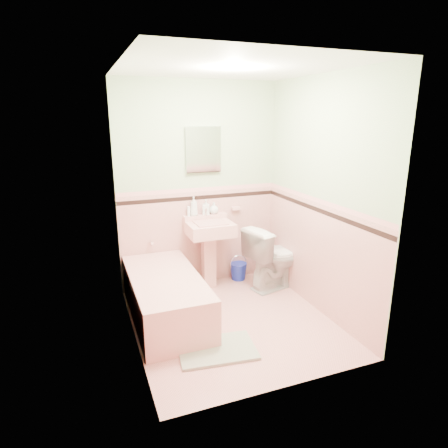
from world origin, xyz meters
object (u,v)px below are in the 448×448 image
object	(u,v)px
soap_bottle_left	(194,206)
toilet	(276,257)
sink	(210,256)
bathtub	(166,298)
medicine_cabinet	(203,150)
bucket	(238,271)
soap_bottle_mid	(206,207)
shoe	(199,344)
soap_bottle_right	(214,208)

from	to	relation	value
soap_bottle_left	toilet	bearing A→B (deg)	-24.43
sink	bathtub	bearing A→B (deg)	-142.07
medicine_cabinet	bucket	distance (m)	1.65
soap_bottle_left	soap_bottle_mid	xyz separation A→B (m)	(0.16, 0.00, -0.02)
sink	toilet	distance (m)	0.82
sink	bucket	distance (m)	0.55
bathtub	toilet	size ratio (longest dim) A/B	1.88
bathtub	shoe	size ratio (longest dim) A/B	9.57
bathtub	bucket	xyz separation A→B (m)	(1.12, 0.66, -0.11)
shoe	sink	bearing A→B (deg)	57.47
soap_bottle_left	soap_bottle_right	world-z (taller)	soap_bottle_left
bathtub	shoe	bearing A→B (deg)	-77.81
bucket	shoe	size ratio (longest dim) A/B	1.41
sink	soap_bottle_right	world-z (taller)	soap_bottle_right
medicine_cabinet	shoe	xyz separation A→B (m)	(-0.53, -1.44, -1.64)
bathtub	sink	world-z (taller)	sink
bathtub	sink	bearing A→B (deg)	37.93
sink	soap_bottle_mid	world-z (taller)	soap_bottle_mid
sink	bucket	xyz separation A→B (m)	(0.44, 0.13, -0.32)
toilet	shoe	xyz separation A→B (m)	(-1.31, -0.99, -0.34)
soap_bottle_right	toilet	size ratio (longest dim) A/B	0.18
soap_bottle_right	toilet	xyz separation A→B (m)	(0.67, -0.42, -0.58)
medicine_cabinet	bathtub	bearing A→B (deg)	-132.58
bucket	soap_bottle_left	bearing A→B (deg)	174.98
bathtub	soap_bottle_left	distance (m)	1.20
bathtub	sink	distance (m)	0.89
soap_bottle_right	bucket	bearing A→B (deg)	-9.03
soap_bottle_left	shoe	size ratio (longest dim) A/B	1.50
soap_bottle_mid	toilet	world-z (taller)	soap_bottle_mid
soap_bottle_left	toilet	size ratio (longest dim) A/B	0.30
soap_bottle_mid	bucket	distance (m)	0.99
medicine_cabinet	bucket	size ratio (longest dim) A/B	2.43
sink	toilet	world-z (taller)	sink
medicine_cabinet	soap_bottle_mid	bearing A→B (deg)	-65.72
soap_bottle_left	soap_bottle_right	xyz separation A→B (m)	(0.26, 0.00, -0.05)
sink	medicine_cabinet	size ratio (longest dim) A/B	1.58
soap_bottle_right	shoe	world-z (taller)	soap_bottle_right
soap_bottle_left	bucket	size ratio (longest dim) A/B	1.06
sink	shoe	bearing A→B (deg)	-113.32
toilet	bucket	world-z (taller)	toilet
bathtub	soap_bottle_left	bearing A→B (deg)	52.82
soap_bottle_mid	bucket	bearing A→B (deg)	-6.85
medicine_cabinet	shoe	distance (m)	2.24
sink	bucket	bearing A→B (deg)	16.50
bathtub	medicine_cabinet	world-z (taller)	medicine_cabinet
soap_bottle_right	toilet	bearing A→B (deg)	-32.24
bathtub	toilet	distance (m)	1.50
soap_bottle_left	soap_bottle_right	bearing A→B (deg)	0.00
soap_bottle_mid	shoe	distance (m)	1.78
medicine_cabinet	toilet	bearing A→B (deg)	-29.90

